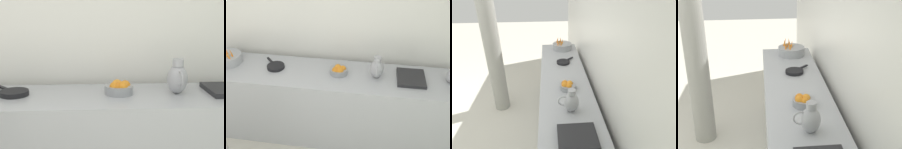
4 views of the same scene
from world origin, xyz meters
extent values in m
cube|color=white|center=(-1.95, 0.79, 1.50)|extent=(0.10, 7.62, 3.00)
cube|color=#ADAFB5|center=(-1.53, 0.29, 0.47)|extent=(0.63, 3.05, 0.93)
cylinder|color=#9EA0A5|center=(-1.58, -0.97, 0.98)|extent=(0.34, 0.34, 0.11)
torus|color=#9EA0A5|center=(-1.58, -0.97, 0.94)|extent=(0.20, 0.20, 0.01)
cone|color=orange|center=(-1.58, -0.96, 1.07)|extent=(0.06, 0.07, 0.12)
cone|color=orange|center=(-1.56, -1.02, 1.08)|extent=(0.07, 0.07, 0.14)
cone|color=orange|center=(-1.50, -1.05, 1.08)|extent=(0.08, 0.08, 0.13)
cone|color=orange|center=(-1.55, -0.89, 1.08)|extent=(0.04, 0.05, 0.13)
cone|color=orange|center=(-1.53, -0.96, 1.07)|extent=(0.06, 0.08, 0.11)
cone|color=orange|center=(-1.49, -0.90, 1.08)|extent=(0.06, 0.08, 0.14)
ellipsoid|color=tan|center=(-1.62, -1.06, 1.03)|extent=(0.05, 0.04, 0.03)
ellipsoid|color=#9E7F56|center=(-1.53, -1.07, 1.04)|extent=(0.06, 0.05, 0.05)
ellipsoid|color=tan|center=(-1.55, -0.94, 1.04)|extent=(0.06, 0.05, 0.05)
cylinder|color=gray|center=(-1.55, 0.38, 0.96)|extent=(0.21, 0.21, 0.06)
sphere|color=orange|center=(-1.57, 0.37, 0.99)|extent=(0.08, 0.08, 0.08)
sphere|color=orange|center=(-1.51, 0.41, 0.99)|extent=(0.08, 0.08, 0.08)
sphere|color=orange|center=(-1.51, 0.35, 0.99)|extent=(0.07, 0.07, 0.07)
sphere|color=orange|center=(-1.51, 0.37, 0.99)|extent=(0.08, 0.08, 0.08)
sphere|color=orange|center=(-1.56, 0.43, 0.99)|extent=(0.07, 0.07, 0.07)
ellipsoid|color=#A3A3A8|center=(-1.54, 0.81, 1.04)|extent=(0.15, 0.15, 0.21)
cylinder|color=#A3A3A8|center=(-1.54, 0.81, 1.16)|extent=(0.08, 0.08, 0.06)
torus|color=#A3A3A8|center=(-1.46, 0.81, 1.06)|extent=(0.11, 0.01, 0.11)
cylinder|color=black|center=(-1.55, -0.36, 0.95)|extent=(0.20, 0.20, 0.03)
cube|color=black|center=(-1.67, -0.48, 0.96)|extent=(0.11, 0.11, 0.02)
cylinder|color=#9E9B93|center=(-0.46, -0.57, 1.50)|extent=(0.26, 0.26, 3.00)
camera|label=1|loc=(0.57, 0.22, 1.56)|focal=49.01mm
camera|label=2|loc=(0.88, 0.75, 2.59)|focal=41.92mm
camera|label=3|loc=(-1.34, 2.39, 2.21)|focal=31.21mm
camera|label=4|loc=(-1.19, 2.75, 2.25)|focal=48.79mm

